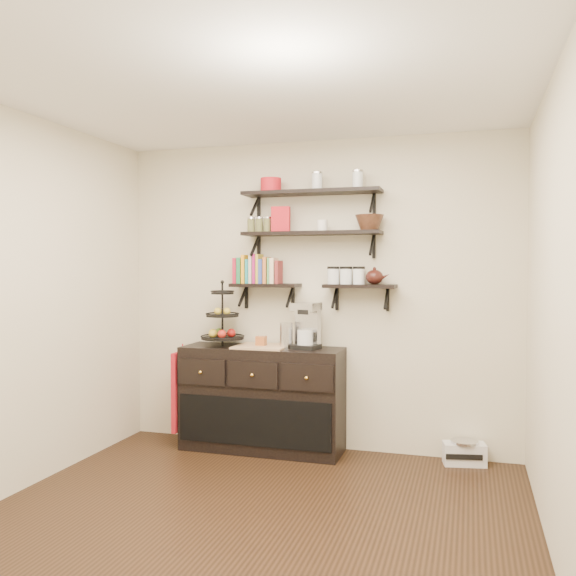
# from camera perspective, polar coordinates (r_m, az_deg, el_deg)

# --- Properties ---
(floor) EXTENTS (3.50, 3.50, 0.00)m
(floor) POSITION_cam_1_polar(r_m,az_deg,el_deg) (4.03, -4.03, -21.39)
(floor) COLOR black
(floor) RESTS_ON ground
(ceiling) EXTENTS (3.50, 3.50, 0.02)m
(ceiling) POSITION_cam_1_polar(r_m,az_deg,el_deg) (3.86, -4.14, 18.61)
(ceiling) COLOR white
(ceiling) RESTS_ON back_wall
(back_wall) EXTENTS (3.50, 0.02, 2.70)m
(back_wall) POSITION_cam_1_polar(r_m,az_deg,el_deg) (5.37, 2.55, -0.64)
(back_wall) COLOR beige
(back_wall) RESTS_ON ground
(left_wall) EXTENTS (0.02, 3.50, 2.70)m
(left_wall) POSITION_cam_1_polar(r_m,az_deg,el_deg) (4.62, -24.82, -1.26)
(left_wall) COLOR beige
(left_wall) RESTS_ON ground
(right_wall) EXTENTS (0.02, 3.50, 2.70)m
(right_wall) POSITION_cam_1_polar(r_m,az_deg,el_deg) (3.49, 23.89, -2.24)
(right_wall) COLOR beige
(right_wall) RESTS_ON ground
(shelf_top) EXTENTS (1.20, 0.27, 0.23)m
(shelf_top) POSITION_cam_1_polar(r_m,az_deg,el_deg) (5.28, 2.22, 8.90)
(shelf_top) COLOR black
(shelf_top) RESTS_ON back_wall
(shelf_mid) EXTENTS (1.20, 0.27, 0.23)m
(shelf_mid) POSITION_cam_1_polar(r_m,az_deg,el_deg) (5.25, 2.21, 5.10)
(shelf_mid) COLOR black
(shelf_mid) RESTS_ON back_wall
(shelf_low_left) EXTENTS (0.60, 0.25, 0.23)m
(shelf_low_left) POSITION_cam_1_polar(r_m,az_deg,el_deg) (5.38, -2.10, 0.19)
(shelf_low_left) COLOR black
(shelf_low_left) RESTS_ON back_wall
(shelf_low_right) EXTENTS (0.60, 0.25, 0.23)m
(shelf_low_right) POSITION_cam_1_polar(r_m,az_deg,el_deg) (5.17, 6.76, 0.10)
(shelf_low_right) COLOR black
(shelf_low_right) RESTS_ON back_wall
(cookbooks) EXTENTS (0.43, 0.15, 0.26)m
(cookbooks) POSITION_cam_1_polar(r_m,az_deg,el_deg) (5.39, -2.64, 1.65)
(cookbooks) COLOR #B31832
(cookbooks) RESTS_ON shelf_low_left
(glass_canisters) EXTENTS (0.32, 0.10, 0.13)m
(glass_canisters) POSITION_cam_1_polar(r_m,az_deg,el_deg) (5.18, 5.45, 1.08)
(glass_canisters) COLOR silver
(glass_canisters) RESTS_ON shelf_low_right
(sideboard) EXTENTS (1.40, 0.50, 0.92)m
(sideboard) POSITION_cam_1_polar(r_m,az_deg,el_deg) (5.38, -2.43, -10.28)
(sideboard) COLOR black
(sideboard) RESTS_ON floor
(fruit_stand) EXTENTS (0.38, 0.38, 0.55)m
(fruit_stand) POSITION_cam_1_polar(r_m,az_deg,el_deg) (5.42, -6.10, -3.38)
(fruit_stand) COLOR black
(fruit_stand) RESTS_ON sideboard
(candle) EXTENTS (0.08, 0.08, 0.08)m
(candle) POSITION_cam_1_polar(r_m,az_deg,el_deg) (5.30, -2.53, -4.95)
(candle) COLOR #9B4F23
(candle) RESTS_ON sideboard
(coffee_maker) EXTENTS (0.25, 0.24, 0.39)m
(coffee_maker) POSITION_cam_1_polar(r_m,az_deg,el_deg) (5.20, 1.76, -3.64)
(coffee_maker) COLOR black
(coffee_maker) RESTS_ON sideboard
(thermal_carafe) EXTENTS (0.11, 0.11, 0.22)m
(thermal_carafe) POSITION_cam_1_polar(r_m,az_deg,el_deg) (5.21, -0.17, -4.48)
(thermal_carafe) COLOR silver
(thermal_carafe) RESTS_ON sideboard
(apron) EXTENTS (0.04, 0.30, 0.70)m
(apron) POSITION_cam_1_polar(r_m,az_deg,el_deg) (5.56, -10.00, -9.43)
(apron) COLOR #9F1112
(apron) RESTS_ON sideboard
(radio) EXTENTS (0.35, 0.26, 0.20)m
(radio) POSITION_cam_1_polar(r_m,az_deg,el_deg) (5.28, 16.17, -14.59)
(radio) COLOR silver
(radio) RESTS_ON floor
(recipe_box) EXTENTS (0.17, 0.08, 0.22)m
(recipe_box) POSITION_cam_1_polar(r_m,az_deg,el_deg) (5.33, -0.68, 6.44)
(recipe_box) COLOR red
(recipe_box) RESTS_ON shelf_mid
(walnut_bowl) EXTENTS (0.24, 0.24, 0.13)m
(walnut_bowl) POSITION_cam_1_polar(r_m,az_deg,el_deg) (5.15, 7.63, 6.08)
(walnut_bowl) COLOR black
(walnut_bowl) RESTS_ON shelf_mid
(ramekins) EXTENTS (0.09, 0.09, 0.10)m
(ramekins) POSITION_cam_1_polar(r_m,az_deg,el_deg) (5.22, 3.23, 5.84)
(ramekins) COLOR white
(ramekins) RESTS_ON shelf_mid
(teapot) EXTENTS (0.22, 0.18, 0.15)m
(teapot) POSITION_cam_1_polar(r_m,az_deg,el_deg) (5.14, 8.09, 1.15)
(teapot) COLOR black
(teapot) RESTS_ON shelf_low_right
(red_pot) EXTENTS (0.18, 0.18, 0.12)m
(red_pot) POSITION_cam_1_polar(r_m,az_deg,el_deg) (5.39, -1.62, 9.60)
(red_pot) COLOR red
(red_pot) RESTS_ON shelf_top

